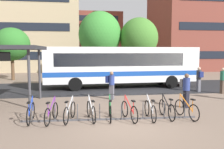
# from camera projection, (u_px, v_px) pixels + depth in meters

# --- Properties ---
(ground) EXTENTS (200.00, 200.00, 0.00)m
(ground) POSITION_uv_depth(u_px,v_px,m) (127.00, 125.00, 8.95)
(ground) COLOR #7A6656
(bus_lane_asphalt) EXTENTS (80.00, 7.20, 0.01)m
(bus_lane_asphalt) POSITION_uv_depth(u_px,v_px,m) (103.00, 88.00, 18.49)
(bus_lane_asphalt) COLOR #232326
(bus_lane_asphalt) RESTS_ON ground
(city_bus) EXTENTS (12.12, 3.10, 3.20)m
(city_bus) POSITION_uv_depth(u_px,v_px,m) (122.00, 65.00, 18.55)
(city_bus) COLOR white
(city_bus) RESTS_ON ground
(bike_rack) EXTENTS (7.27, 0.40, 0.70)m
(bike_rack) POSITION_uv_depth(u_px,v_px,m) (111.00, 118.00, 9.63)
(bike_rack) COLOR #47474C
(bike_rack) RESTS_ON ground
(parked_bicycle_blue_0) EXTENTS (0.52, 1.72, 0.99)m
(parked_bicycle_blue_0) POSITION_uv_depth(u_px,v_px,m) (31.00, 113.00, 9.30)
(parked_bicycle_blue_0) COLOR black
(parked_bicycle_blue_0) RESTS_ON ground
(parked_bicycle_purple_1) EXTENTS (0.53, 1.70, 0.99)m
(parked_bicycle_purple_1) POSITION_uv_depth(u_px,v_px,m) (52.00, 113.00, 9.26)
(parked_bicycle_purple_1) COLOR black
(parked_bicycle_purple_1) RESTS_ON ground
(parked_bicycle_silver_2) EXTENTS (0.59, 1.69, 0.99)m
(parked_bicycle_silver_2) POSITION_uv_depth(u_px,v_px,m) (70.00, 112.00, 9.43)
(parked_bicycle_silver_2) COLOR black
(parked_bicycle_silver_2) RESTS_ON ground
(parked_bicycle_silver_3) EXTENTS (0.52, 1.71, 0.99)m
(parked_bicycle_silver_3) POSITION_uv_depth(u_px,v_px,m) (91.00, 111.00, 9.56)
(parked_bicycle_silver_3) COLOR black
(parked_bicycle_silver_3) RESTS_ON ground
(parked_bicycle_green_4) EXTENTS (0.52, 1.72, 0.99)m
(parked_bicycle_green_4) POSITION_uv_depth(u_px,v_px,m) (110.00, 110.00, 9.66)
(parked_bicycle_green_4) COLOR black
(parked_bicycle_green_4) RESTS_ON ground
(parked_bicycle_red_5) EXTENTS (0.53, 1.70, 0.99)m
(parked_bicycle_red_5) POSITION_uv_depth(u_px,v_px,m) (129.00, 111.00, 9.58)
(parked_bicycle_red_5) COLOR black
(parked_bicycle_red_5) RESTS_ON ground
(parked_bicycle_silver_6) EXTENTS (0.52, 1.72, 0.99)m
(parked_bicycle_silver_6) POSITION_uv_depth(u_px,v_px,m) (150.00, 110.00, 9.69)
(parked_bicycle_silver_6) COLOR black
(parked_bicycle_silver_6) RESTS_ON ground
(parked_bicycle_black_7) EXTENTS (0.52, 1.72, 0.99)m
(parked_bicycle_black_7) POSITION_uv_depth(u_px,v_px,m) (167.00, 109.00, 9.89)
(parked_bicycle_black_7) COLOR black
(parked_bicycle_black_7) RESTS_ON ground
(parked_bicycle_orange_8) EXTENTS (0.52, 1.71, 0.99)m
(parked_bicycle_orange_8) POSITION_uv_depth(u_px,v_px,m) (186.00, 109.00, 9.87)
(parked_bicycle_orange_8) COLOR black
(parked_bicycle_orange_8) RESTS_ON ground
(commuter_navy_pack_0) EXTENTS (0.60, 0.52, 1.68)m
(commuter_navy_pack_0) POSITION_uv_depth(u_px,v_px,m) (111.00, 83.00, 13.80)
(commuter_navy_pack_0) COLOR #565660
(commuter_navy_pack_0) RESTS_ON ground
(commuter_black_pack_1) EXTENTS (0.60, 0.48, 1.76)m
(commuter_black_pack_1) POSITION_uv_depth(u_px,v_px,m) (223.00, 79.00, 15.74)
(commuter_black_pack_1) COLOR #47382D
(commuter_black_pack_1) RESTS_ON ground
(commuter_grey_pack_3) EXTENTS (0.43, 0.58, 1.74)m
(commuter_grey_pack_3) POSITION_uv_depth(u_px,v_px,m) (186.00, 88.00, 11.71)
(commuter_grey_pack_3) COLOR black
(commuter_grey_pack_3) RESTS_ON ground
(commuter_navy_pack_4) EXTENTS (0.38, 0.55, 1.77)m
(commuter_navy_pack_4) POSITION_uv_depth(u_px,v_px,m) (199.00, 78.00, 16.47)
(commuter_navy_pack_4) COLOR #565660
(commuter_navy_pack_4) RESTS_ON ground
(street_tree_0) EXTENTS (3.58, 3.58, 5.29)m
(street_tree_0) POSITION_uv_depth(u_px,v_px,m) (12.00, 44.00, 23.37)
(street_tree_0) COLOR brown
(street_tree_0) RESTS_ON ground
(street_tree_1) EXTENTS (4.46, 4.46, 6.87)m
(street_tree_1) POSITION_uv_depth(u_px,v_px,m) (139.00, 38.00, 27.21)
(street_tree_1) COLOR brown
(street_tree_1) RESTS_ON ground
(street_tree_2) EXTENTS (4.99, 4.99, 7.61)m
(street_tree_2) POSITION_uv_depth(u_px,v_px,m) (100.00, 35.00, 27.30)
(street_tree_2) COLOR brown
(street_tree_2) RESTS_ON ground
(building_left_wing) EXTENTS (21.02, 12.99, 19.61)m
(building_left_wing) POSITION_uv_depth(u_px,v_px,m) (12.00, 8.00, 36.91)
(building_left_wing) COLOR tan
(building_left_wing) RESTS_ON ground
(building_right_wing) EXTENTS (18.47, 12.18, 20.30)m
(building_right_wing) POSITION_uv_depth(u_px,v_px,m) (210.00, 9.00, 39.04)
(building_right_wing) COLOR brown
(building_right_wing) RESTS_ON ground
(building_centre_block) EXTENTS (18.20, 12.64, 11.31)m
(building_centre_block) POSITION_uv_depth(u_px,v_px,m) (79.00, 40.00, 53.51)
(building_centre_block) COLOR brown
(building_centre_block) RESTS_ON ground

